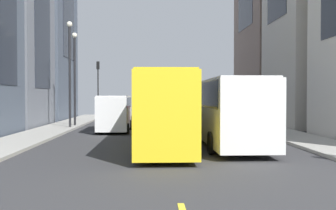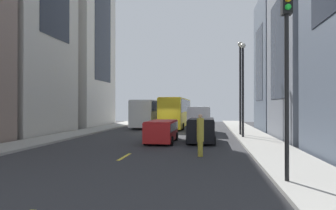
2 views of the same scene
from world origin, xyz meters
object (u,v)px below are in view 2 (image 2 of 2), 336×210
Objects in this scene: streetcar_yellow at (177,110)px; car_black_0 at (201,128)px; pedestrian_crossing_near at (133,115)px; traffic_light_near_corner at (287,48)px; city_bus_white at (151,111)px; delivery_van_white at (199,118)px; car_red_1 at (162,130)px; pedestrian_crossing_mid at (200,134)px.

car_black_0 is at bearing -76.20° from streetcar_yellow.
traffic_light_near_corner reaches higher than pedestrian_crossing_near.
delivery_van_white is at bearing -49.07° from city_bus_white.
streetcar_yellow is at bearing 104.93° from traffic_light_near_corner.
car_red_1 is at bearing 10.60° from pedestrian_crossing_near.
streetcar_yellow is 2.15× the size of traffic_light_near_corner.
streetcar_yellow is at bearing 47.10° from pedestrian_crossing_mid.
streetcar_yellow is 2.52× the size of delivery_van_white.
delivery_van_white is 12.91m from pedestrian_crossing_mid.
streetcar_yellow is (3.37, 0.02, 0.12)m from city_bus_white.
pedestrian_crossing_near is (-8.38, 21.74, 0.31)m from car_red_1.
delivery_van_white reaches higher than car_red_1.
traffic_light_near_corner is (3.03, -4.89, 3.40)m from pedestrian_crossing_mid.
pedestrian_crossing_mid is (2.96, -5.15, 0.23)m from car_red_1.
car_black_0 reaches higher than car_red_1.
delivery_van_white is 17.67m from pedestrian_crossing_near.
delivery_van_white is 8.12m from car_red_1.
car_black_0 is 2.18× the size of pedestrian_crossing_near.
city_bus_white is at bearing 105.14° from car_red_1.
streetcar_yellow is at bearing 112.77° from delivery_van_white.
car_black_0 is at bearing 17.50° from pedestrian_crossing_near.
traffic_light_near_corner is at bearing -75.07° from streetcar_yellow.
car_red_1 is 0.67× the size of traffic_light_near_corner.
delivery_van_white is at bearing 93.45° from car_black_0.
car_red_1 is at bearing -167.50° from car_black_0.
car_black_0 is 0.71× the size of traffic_light_near_corner.
city_bus_white is 1.80× the size of traffic_light_near_corner.
traffic_light_near_corner is at bearing -59.19° from car_red_1.
pedestrian_crossing_mid is at bearing 121.80° from traffic_light_near_corner.
car_black_0 is at bearing 37.98° from pedestrian_crossing_mid.
car_black_0 is 1.05× the size of car_red_1.
car_black_0 is 5.78m from pedestrian_crossing_mid.
pedestrian_crossing_near is at bearing 117.97° from car_black_0.
car_black_0 is at bearing -86.55° from delivery_van_white.
city_bus_white is 5.21× the size of pedestrian_crossing_mid.
traffic_light_near_corner reaches higher than car_black_0.
streetcar_yellow is at bearing 92.88° from car_red_1.
car_red_1 is (-2.41, -7.74, -0.58)m from delivery_van_white.
pedestrian_crossing_near is at bearing 59.63° from pedestrian_crossing_mid.
city_bus_white is 7.76m from pedestrian_crossing_near.
car_black_0 is 11.68m from traffic_light_near_corner.
pedestrian_crossing_mid reaches higher than car_red_1.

